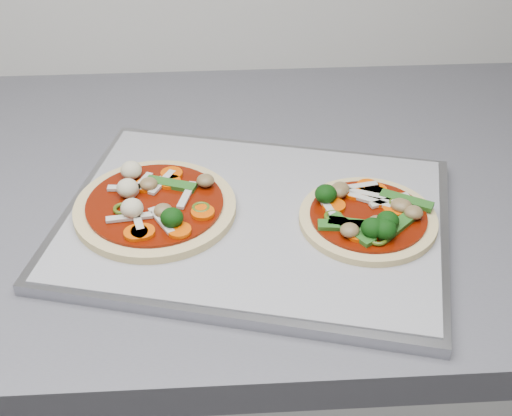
{
  "coord_description": "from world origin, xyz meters",
  "views": [
    {
      "loc": [
        0.07,
        0.61,
        1.38
      ],
      "look_at": [
        0.11,
        1.21,
        0.93
      ],
      "focal_mm": 50.0,
      "sensor_mm": 36.0,
      "label": 1
    }
  ],
  "objects": [
    {
      "name": "baking_tray",
      "position": [
        0.11,
        1.22,
        0.91
      ],
      "size": [
        0.48,
        0.4,
        0.01
      ],
      "primitive_type": "cube",
      "rotation": [
        0.0,
        0.0,
        -0.26
      ],
      "color": "#97979D",
      "rests_on": "countertop"
    },
    {
      "name": "pizza_left",
      "position": [
        0.0,
        1.23,
        0.92
      ],
      "size": [
        0.23,
        0.23,
        0.03
      ],
      "rotation": [
        0.0,
        0.0,
        -0.41
      ],
      "color": "tan",
      "rests_on": "parchment"
    },
    {
      "name": "pizza_right",
      "position": [
        0.23,
        1.19,
        0.93
      ],
      "size": [
        0.19,
        0.19,
        0.03
      ],
      "rotation": [
        0.0,
        0.0,
        -0.42
      ],
      "color": "tan",
      "rests_on": "parchment"
    },
    {
      "name": "countertop",
      "position": [
        0.0,
        1.3,
        0.88
      ],
      "size": [
        3.6,
        0.6,
        0.04
      ],
      "primitive_type": "cube",
      "color": "#5B5A62",
      "rests_on": "base_cabinet"
    },
    {
      "name": "parchment",
      "position": [
        0.11,
        1.22,
        0.91
      ],
      "size": [
        0.45,
        0.37,
        0.0
      ],
      "primitive_type": "cube",
      "rotation": [
        0.0,
        0.0,
        -0.25
      ],
      "color": "#939398",
      "rests_on": "baking_tray"
    }
  ]
}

